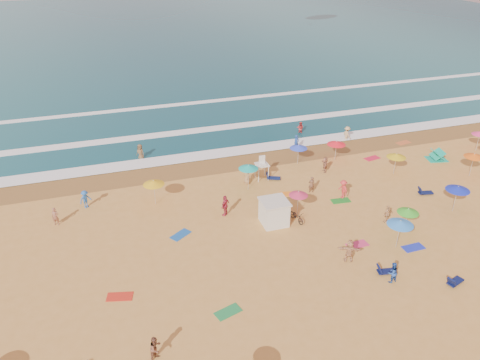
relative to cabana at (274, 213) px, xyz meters
name	(u,v)px	position (x,y,z in m)	size (l,w,h in m)	color
ground	(294,224)	(1.55, -0.66, -1.00)	(220.00, 220.00, 0.00)	gold
ocean	(150,33)	(1.55, 83.34, -1.00)	(220.00, 140.00, 0.18)	#0C4756
wet_sand	(246,161)	(1.55, 11.84, -0.99)	(220.00, 220.00, 0.00)	olive
surf_foam	(223,130)	(1.55, 20.66, -0.90)	(200.00, 18.70, 0.05)	white
cabana	(274,213)	(0.00, 0.00, 0.00)	(2.00, 2.00, 2.00)	silver
cabana_roof	(274,202)	(0.00, 0.00, 1.06)	(2.20, 2.20, 0.12)	silver
bicycle	(297,216)	(1.90, -0.30, -0.53)	(0.62, 1.78, 0.94)	black
lifeguard_stand	(262,169)	(1.71, 7.59, 0.05)	(1.20, 1.20, 2.10)	white
beach_umbrellas	(308,193)	(3.14, 0.37, 1.13)	(58.64, 26.42, 0.78)	green
loungers	(384,248)	(6.66, -5.93, -0.83)	(44.56, 23.97, 0.34)	#101453
towels	(331,214)	(5.11, -0.26, -0.98)	(34.78, 20.71, 0.03)	red
popup_tents	(480,176)	(21.36, 0.69, -0.40)	(3.35, 12.65, 1.20)	#F8379A
beachgoers	(263,192)	(0.41, 3.76, -0.19)	(38.75, 29.01, 2.14)	#244FAC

